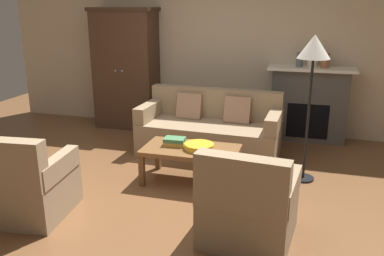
{
  "coord_description": "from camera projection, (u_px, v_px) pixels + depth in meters",
  "views": [
    {
      "loc": [
        1.49,
        -3.89,
        2.01
      ],
      "look_at": [
        0.18,
        0.66,
        0.55
      ],
      "focal_mm": 37.76,
      "sensor_mm": 36.0,
      "label": 1
    }
  ],
  "objects": [
    {
      "name": "coffee_table",
      "position": [
        191.0,
        152.0,
        4.66
      ],
      "size": [
        1.1,
        0.6,
        0.42
      ],
      "color": "brown",
      "rests_on": "ground"
    },
    {
      "name": "mantel_vase_slate",
      "position": [
        300.0,
        59.0,
        5.93
      ],
      "size": [
        0.1,
        0.1,
        0.21
      ],
      "primitive_type": "cylinder",
      "color": "#565B66",
      "rests_on": "fireplace"
    },
    {
      "name": "armchair_near_left",
      "position": [
        25.0,
        186.0,
        3.91
      ],
      "size": [
        0.85,
        0.85,
        0.88
      ],
      "color": "#997F60",
      "rests_on": "ground"
    },
    {
      "name": "mantel_vase_cream",
      "position": [
        313.0,
        60.0,
        5.88
      ],
      "size": [
        0.14,
        0.14,
        0.21
      ],
      "primitive_type": "cylinder",
      "color": "beige",
      "rests_on": "fireplace"
    },
    {
      "name": "book_stack",
      "position": [
        175.0,
        142.0,
        4.72
      ],
      "size": [
        0.25,
        0.19,
        0.09
      ],
      "color": "gold",
      "rests_on": "coffee_table"
    },
    {
      "name": "fruit_bowl",
      "position": [
        199.0,
        146.0,
        4.6
      ],
      "size": [
        0.34,
        0.34,
        0.07
      ],
      "primitive_type": "cylinder",
      "color": "gold",
      "rests_on": "coffee_table"
    },
    {
      "name": "armchair_near_right",
      "position": [
        248.0,
        208.0,
        3.5
      ],
      "size": [
        0.85,
        0.84,
        0.88
      ],
      "color": "#997F60",
      "rests_on": "ground"
    },
    {
      "name": "ground_plane",
      "position": [
        160.0,
        190.0,
        4.56
      ],
      "size": [
        9.6,
        9.6,
        0.0
      ],
      "primitive_type": "plane",
      "color": "brown"
    },
    {
      "name": "back_wall",
      "position": [
        213.0,
        43.0,
        6.49
      ],
      "size": [
        7.2,
        0.1,
        2.8
      ],
      "primitive_type": "cube",
      "color": "beige",
      "rests_on": "ground"
    },
    {
      "name": "mantel_vase_terracotta",
      "position": [
        325.0,
        60.0,
        5.83
      ],
      "size": [
        0.12,
        0.12,
        0.21
      ],
      "primitive_type": "cylinder",
      "color": "#A86042",
      "rests_on": "fireplace"
    },
    {
      "name": "fireplace",
      "position": [
        309.0,
        104.0,
        6.09
      ],
      "size": [
        1.26,
        0.48,
        1.12
      ],
      "color": "#4C4947",
      "rests_on": "ground"
    },
    {
      "name": "couch",
      "position": [
        210.0,
        131.0,
        5.62
      ],
      "size": [
        1.95,
        0.92,
        0.86
      ],
      "color": "#937A5B",
      "rests_on": "ground"
    },
    {
      "name": "floor_lamp",
      "position": [
        314.0,
        56.0,
        4.4
      ],
      "size": [
        0.36,
        0.36,
        1.7
      ],
      "color": "black",
      "rests_on": "ground"
    },
    {
      "name": "armoire",
      "position": [
        126.0,
        69.0,
        6.68
      ],
      "size": [
        1.06,
        0.57,
        1.96
      ],
      "color": "#472D1E",
      "rests_on": "ground"
    }
  ]
}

